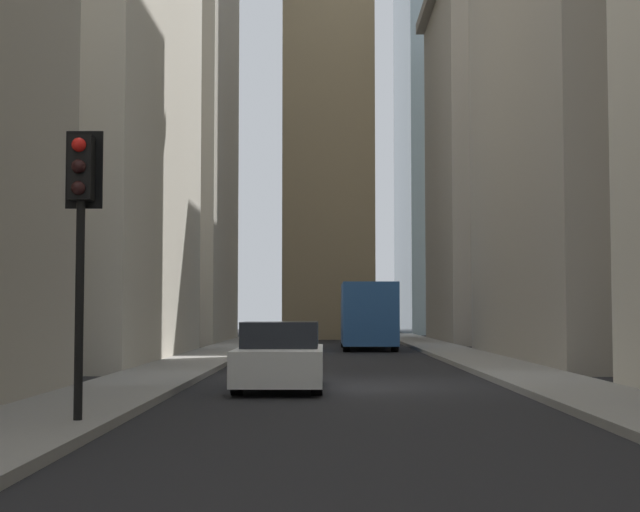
# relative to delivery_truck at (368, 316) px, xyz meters

# --- Properties ---
(ground_plane) EXTENTS (135.00, 135.00, 0.00)m
(ground_plane) POSITION_rel_delivery_truck_xyz_m (-20.33, 1.40, -1.46)
(ground_plane) COLOR black
(sidewalk_right) EXTENTS (90.00, 2.20, 0.14)m
(sidewalk_right) POSITION_rel_delivery_truck_xyz_m (-20.33, 5.90, -1.39)
(sidewalk_right) COLOR gray
(sidewalk_right) RESTS_ON ground_plane
(sidewalk_left) EXTENTS (90.00, 2.20, 0.14)m
(sidewalk_left) POSITION_rel_delivery_truck_xyz_m (-20.33, -3.10, -1.39)
(sidewalk_left) COLOR gray
(sidewalk_left) RESTS_ON ground_plane
(building_left_far) EXTENTS (12.07, 10.50, 21.86)m
(building_left_far) POSITION_rel_delivery_truck_xyz_m (9.73, -9.19, 9.48)
(building_left_far) COLOR gray
(building_left_far) RESTS_ON ground_plane
(building_right_far) EXTENTS (12.38, 10.00, 32.46)m
(building_right_far) POSITION_rel_delivery_truck_xyz_m (8.65, 12.00, 14.77)
(building_right_far) COLOR #A8A091
(building_right_far) RESTS_ON ground_plane
(church_spire) EXTENTS (6.03, 6.03, 35.19)m
(church_spire) POSITION_rel_delivery_truck_xyz_m (17.00, 1.63, 16.91)
(church_spire) COLOR #9E8966
(church_spire) RESTS_ON ground_plane
(delivery_truck) EXTENTS (6.46, 2.25, 2.84)m
(delivery_truck) POSITION_rel_delivery_truck_xyz_m (0.00, 0.00, 0.00)
(delivery_truck) COLOR #285699
(delivery_truck) RESTS_ON ground_plane
(sedan_white) EXTENTS (4.30, 1.78, 1.42)m
(sedan_white) POSITION_rel_delivery_truck_xyz_m (-20.95, 2.80, -0.80)
(sedan_white) COLOR silver
(sedan_white) RESTS_ON ground_plane
(traffic_light_foreground) EXTENTS (0.43, 0.52, 4.03)m
(traffic_light_foreground) POSITION_rel_delivery_truck_xyz_m (-27.80, 5.26, 1.64)
(traffic_light_foreground) COLOR black
(traffic_light_foreground) RESTS_ON sidewalk_right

